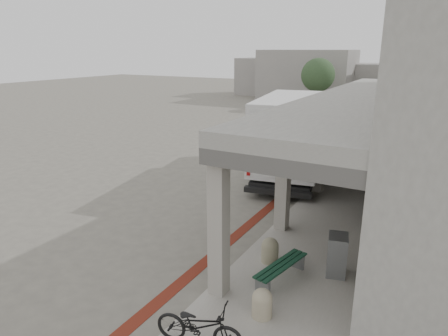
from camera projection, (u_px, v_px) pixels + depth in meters
The scene contains 12 objects.
ground at pixel (217, 223), 13.34m from camera, with size 120.00×120.00×0.00m, color #615C53.
bike_lane_stripe at pixel (268, 209), 14.55m from camera, with size 0.35×40.00×0.01m, color maroon.
sidewalk at pixel (337, 250), 11.46m from camera, with size 4.40×28.00×0.12m, color gray.
distant_backdrop at pixel (358, 76), 43.92m from camera, with size 28.00×10.00×6.50m.
tree_left at pixel (318, 75), 38.19m from camera, with size 3.20×3.20×4.80m.
tree_mid at pixel (399, 76), 36.60m from camera, with size 3.20×3.20×4.80m.
fedex_truck at pixel (296, 132), 18.37m from camera, with size 4.07×8.86×3.64m.
bench at pixel (281, 269), 9.80m from camera, with size 0.77×1.86×0.43m.
bollard_near at pixel (262, 303), 8.44m from camera, with size 0.44×0.44×0.65m.
bollard_far at pixel (270, 250), 10.62m from camera, with size 0.46×0.46×0.69m.
utility_cabinet at pixel (337, 255), 10.00m from camera, with size 0.47×0.63×1.05m, color slate.
bicycle_black at pixel (199, 325), 7.55m from camera, with size 0.61×1.76×0.92m, color black.
Camera 1 is at (6.18, -10.58, 5.60)m, focal length 32.00 mm.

